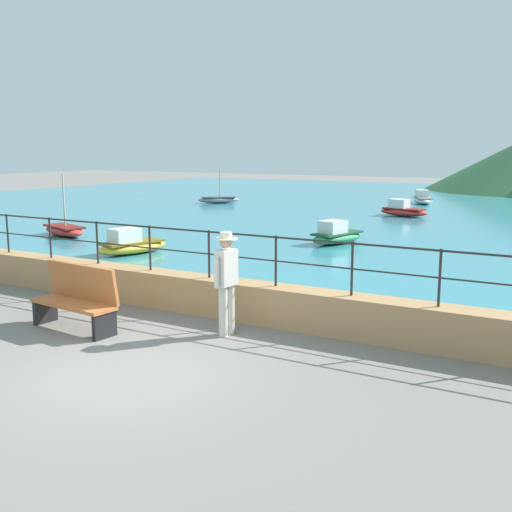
{
  "coord_description": "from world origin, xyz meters",
  "views": [
    {
      "loc": [
        5.57,
        -5.99,
        3.09
      ],
      "look_at": [
        0.02,
        3.7,
        1.1
      ],
      "focal_mm": 42.29,
      "sensor_mm": 36.0,
      "label": 1
    }
  ],
  "objects_px": {
    "boat_6": "(218,199)",
    "boat_7": "(403,210)",
    "boat_1": "(423,199)",
    "person_walking": "(226,278)",
    "boat_4": "(336,235)",
    "bench_main": "(77,297)",
    "boat_2": "(131,245)",
    "boat_0": "(64,230)"
  },
  "relations": [
    {
      "from": "person_walking",
      "to": "boat_6",
      "type": "relative_size",
      "value": 0.75
    },
    {
      "from": "boat_7",
      "to": "bench_main",
      "type": "bearing_deg",
      "value": -89.7
    },
    {
      "from": "boat_1",
      "to": "boat_6",
      "type": "relative_size",
      "value": 1.05
    },
    {
      "from": "bench_main",
      "to": "boat_4",
      "type": "distance_m",
      "value": 10.85
    },
    {
      "from": "boat_6",
      "to": "boat_7",
      "type": "distance_m",
      "value": 11.06
    },
    {
      "from": "boat_1",
      "to": "boat_2",
      "type": "xyz_separation_m",
      "value": [
        -3.16,
        -20.68,
        0.0
      ]
    },
    {
      "from": "boat_2",
      "to": "boat_7",
      "type": "xyz_separation_m",
      "value": [
        4.02,
        13.87,
        0.0
      ]
    },
    {
      "from": "bench_main",
      "to": "boat_7",
      "type": "xyz_separation_m",
      "value": [
        -0.1,
        19.92,
        -0.23
      ]
    },
    {
      "from": "boat_6",
      "to": "bench_main",
      "type": "bearing_deg",
      "value": -62.51
    },
    {
      "from": "boat_7",
      "to": "boat_1",
      "type": "bearing_deg",
      "value": 97.21
    },
    {
      "from": "person_walking",
      "to": "boat_7",
      "type": "height_order",
      "value": "person_walking"
    },
    {
      "from": "bench_main",
      "to": "boat_1",
      "type": "relative_size",
      "value": 0.71
    },
    {
      "from": "bench_main",
      "to": "boat_6",
      "type": "relative_size",
      "value": 0.74
    },
    {
      "from": "boat_4",
      "to": "boat_1",
      "type": "bearing_deg",
      "value": 94.79
    },
    {
      "from": "boat_6",
      "to": "boat_0",
      "type": "bearing_deg",
      "value": -79.88
    },
    {
      "from": "boat_1",
      "to": "boat_2",
      "type": "distance_m",
      "value": 20.92
    },
    {
      "from": "boat_4",
      "to": "boat_6",
      "type": "xyz_separation_m",
      "value": [
        -11.44,
        10.44,
        -0.07
      ]
    },
    {
      "from": "person_walking",
      "to": "boat_0",
      "type": "xyz_separation_m",
      "value": [
        -11.09,
        6.72,
        -0.71
      ]
    },
    {
      "from": "boat_0",
      "to": "boat_6",
      "type": "distance_m",
      "value": 13.81
    },
    {
      "from": "person_walking",
      "to": "boat_1",
      "type": "relative_size",
      "value": 0.71
    },
    {
      "from": "person_walking",
      "to": "boat_7",
      "type": "relative_size",
      "value": 0.72
    },
    {
      "from": "boat_0",
      "to": "boat_4",
      "type": "height_order",
      "value": "boat_0"
    },
    {
      "from": "boat_1",
      "to": "person_walking",
      "type": "bearing_deg",
      "value": -82.46
    },
    {
      "from": "boat_0",
      "to": "boat_7",
      "type": "height_order",
      "value": "boat_0"
    },
    {
      "from": "boat_2",
      "to": "boat_1",
      "type": "bearing_deg",
      "value": 81.3
    },
    {
      "from": "person_walking",
      "to": "boat_2",
      "type": "xyz_separation_m",
      "value": [
        -6.57,
        5.08,
        -0.65
      ]
    },
    {
      "from": "bench_main",
      "to": "boat_6",
      "type": "bearing_deg",
      "value": 117.49
    },
    {
      "from": "boat_2",
      "to": "boat_6",
      "type": "bearing_deg",
      "value": 114.5
    },
    {
      "from": "bench_main",
      "to": "boat_2",
      "type": "xyz_separation_m",
      "value": [
        -4.13,
        6.05,
        -0.23
      ]
    },
    {
      "from": "person_walking",
      "to": "boat_4",
      "type": "relative_size",
      "value": 0.71
    },
    {
      "from": "boat_6",
      "to": "boat_7",
      "type": "height_order",
      "value": "boat_6"
    },
    {
      "from": "boat_7",
      "to": "boat_2",
      "type": "bearing_deg",
      "value": -106.19
    },
    {
      "from": "bench_main",
      "to": "boat_6",
      "type": "height_order",
      "value": "boat_6"
    },
    {
      "from": "boat_1",
      "to": "bench_main",
      "type": "bearing_deg",
      "value": -87.93
    },
    {
      "from": "boat_6",
      "to": "boat_7",
      "type": "bearing_deg",
      "value": -7.13
    },
    {
      "from": "person_walking",
      "to": "boat_7",
      "type": "distance_m",
      "value": 19.12
    },
    {
      "from": "bench_main",
      "to": "boat_4",
      "type": "relative_size",
      "value": 0.71
    },
    {
      "from": "bench_main",
      "to": "boat_6",
      "type": "distance_m",
      "value": 24.0
    },
    {
      "from": "boat_1",
      "to": "boat_4",
      "type": "height_order",
      "value": "same"
    },
    {
      "from": "bench_main",
      "to": "person_walking",
      "type": "distance_m",
      "value": 2.66
    },
    {
      "from": "boat_0",
      "to": "boat_2",
      "type": "distance_m",
      "value": 4.81
    },
    {
      "from": "bench_main",
      "to": "boat_0",
      "type": "distance_m",
      "value": 11.58
    }
  ]
}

